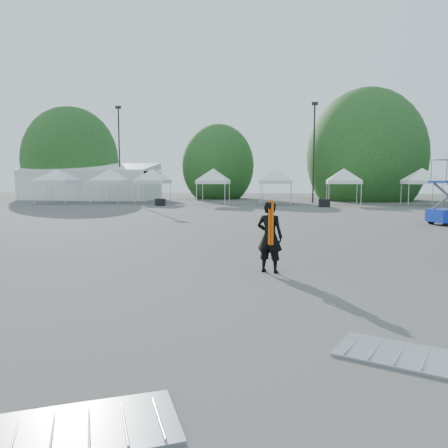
# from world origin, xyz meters

# --- Properties ---
(ground) EXTENTS (120.00, 120.00, 0.00)m
(ground) POSITION_xyz_m (0.00, 0.00, 0.00)
(ground) COLOR #474442
(ground) RESTS_ON ground
(marquee) EXTENTS (15.00, 6.25, 4.23)m
(marquee) POSITION_xyz_m (-22.00, 35.00, 1.97)
(marquee) COLOR white
(marquee) RESTS_ON ground
(light_pole_west) EXTENTS (0.60, 0.25, 10.30)m
(light_pole_west) POSITION_xyz_m (-18.00, 34.00, 5.77)
(light_pole_west) COLOR black
(light_pole_west) RESTS_ON ground
(light_pole_east) EXTENTS (0.60, 0.25, 9.80)m
(light_pole_east) POSITION_xyz_m (3.00, 32.00, 5.52)
(light_pole_east) COLOR black
(light_pole_east) RESTS_ON ground
(tree_far_w) EXTENTS (4.80, 4.80, 7.30)m
(tree_far_w) POSITION_xyz_m (-26.00, 38.00, 4.54)
(tree_far_w) COLOR #382314
(tree_far_w) RESTS_ON ground
(tree_mid_w) EXTENTS (4.16, 4.16, 6.33)m
(tree_mid_w) POSITION_xyz_m (-8.00, 40.00, 3.93)
(tree_mid_w) COLOR #382314
(tree_mid_w) RESTS_ON ground
(tree_mid_e) EXTENTS (5.12, 5.12, 7.79)m
(tree_mid_e) POSITION_xyz_m (9.00, 39.00, 4.84)
(tree_mid_e) COLOR #382314
(tree_mid_e) RESTS_ON ground
(tent_a) EXTENTS (4.72, 4.72, 3.88)m
(tent_a) POSITION_xyz_m (-21.47, 27.07, 3.06)
(tent_a) COLOR silver
(tent_a) RESTS_ON ground
(tent_b) EXTENTS (4.31, 4.31, 3.88)m
(tent_b) POSITION_xyz_m (-16.84, 28.72, 3.06)
(tent_b) COLOR silver
(tent_b) RESTS_ON ground
(tent_c) EXTENTS (4.19, 4.19, 3.88)m
(tent_c) POSITION_xyz_m (-12.49, 28.92, 3.06)
(tent_c) COLOR silver
(tent_c) RESTS_ON ground
(tent_d) EXTENTS (3.89, 3.89, 3.88)m
(tent_d) POSITION_xyz_m (-6.10, 27.01, 3.06)
(tent_d) COLOR silver
(tent_d) RESTS_ON ground
(tent_e) EXTENTS (4.15, 4.15, 3.88)m
(tent_e) POSITION_xyz_m (-0.47, 28.59, 3.06)
(tent_e) COLOR silver
(tent_e) RESTS_ON ground
(tent_f) EXTENTS (4.20, 4.20, 3.88)m
(tent_f) POSITION_xyz_m (5.61, 28.97, 3.06)
(tent_f) COLOR silver
(tent_f) RESTS_ON ground
(tent_g) EXTENTS (4.15, 4.15, 3.88)m
(tent_g) POSITION_xyz_m (12.27, 28.83, 3.06)
(tent_g) COLOR silver
(tent_g) RESTS_ON ground
(man) EXTENTS (0.78, 0.62, 1.87)m
(man) POSITION_xyz_m (0.73, -0.95, 0.94)
(man) COLOR black
(man) RESTS_ON ground
(barrier_left) EXTENTS (2.27, 1.83, 0.06)m
(barrier_left) POSITION_xyz_m (-0.70, -8.51, 0.03)
(barrier_left) COLOR #ACAEB4
(barrier_left) RESTS_ON ground
(barrier_mid) EXTENTS (2.19, 1.65, 0.06)m
(barrier_mid) POSITION_xyz_m (2.99, -6.13, 0.03)
(barrier_mid) COLOR #ACAEB4
(barrier_mid) RESTS_ON ground
(crate_west) EXTENTS (0.84, 0.67, 0.63)m
(crate_west) POSITION_xyz_m (-10.54, 25.12, 0.31)
(crate_west) COLOR black
(crate_west) RESTS_ON ground
(crate_mid) EXTENTS (0.95, 0.78, 0.68)m
(crate_mid) POSITION_xyz_m (3.74, 25.75, 0.34)
(crate_mid) COLOR black
(crate_mid) RESTS_ON ground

